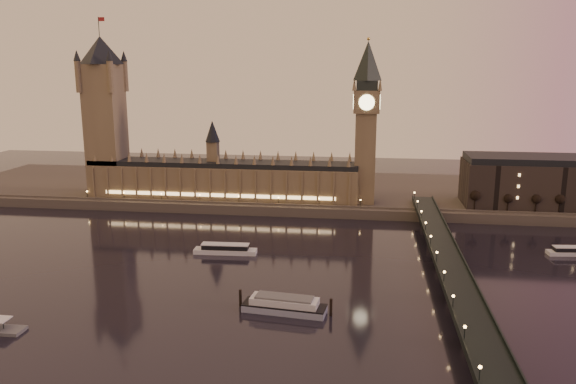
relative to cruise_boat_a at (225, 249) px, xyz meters
name	(u,v)px	position (x,y,z in m)	size (l,w,h in m)	color
ground	(242,273)	(14.50, -25.77, -2.23)	(700.00, 700.00, 0.00)	black
far_embankment	(331,192)	(44.50, 139.23, 0.77)	(560.00, 130.00, 6.00)	#423D35
palace_of_westminster	(222,175)	(-25.62, 95.22, 19.48)	(180.00, 26.62, 52.00)	brown
victoria_tower	(104,107)	(-105.50, 95.23, 63.56)	(31.68, 31.68, 118.00)	brown
big_ben	(366,113)	(68.49, 95.21, 61.73)	(17.68, 17.68, 104.00)	brown
westminster_bridge	(449,271)	(106.11, -25.77, 3.29)	(13.20, 260.00, 15.30)	black
bare_tree_0	(477,198)	(137.02, 83.23, 11.80)	(5.30, 5.30, 10.78)	black
bare_tree_1	(505,199)	(153.28, 83.23, 11.80)	(5.30, 5.30, 10.78)	black
bare_tree_2	(533,200)	(169.53, 83.23, 11.80)	(5.30, 5.30, 10.78)	black
bare_tree_3	(561,200)	(185.79, 83.23, 11.80)	(5.30, 5.30, 10.78)	black
cruise_boat_a	(225,249)	(0.00, 0.00, 0.00)	(31.86, 8.29, 5.05)	silver
cruise_boat_b	(572,251)	(172.49, 21.60, -0.28)	(24.36, 8.40, 4.41)	silver
moored_barge	(284,305)	(39.59, -64.86, 0.64)	(36.85, 12.44, 6.79)	#8791AC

